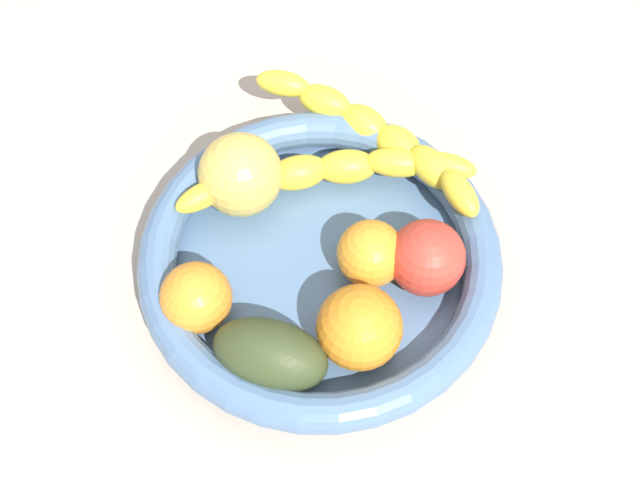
{
  "coord_description": "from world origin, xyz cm",
  "views": [
    {
      "loc": [
        10.2,
        33.92,
        67.41
      ],
      "look_at": [
        0.0,
        0.0,
        7.59
      ],
      "focal_mm": 47.98,
      "sensor_mm": 36.0,
      "label": 1
    }
  ],
  "objects_px": {
    "orange_mid_left": "(371,254)",
    "tomato_red": "(427,258)",
    "orange_front": "(196,298)",
    "orange_mid_right": "(359,327)",
    "avocado_dark": "(270,354)",
    "fruit_bowl": "(320,262)",
    "banana_draped_left": "(324,172)",
    "banana_draped_right": "(376,135)",
    "apple_yellow": "(240,175)"
  },
  "relations": [
    {
      "from": "banana_draped_right",
      "to": "tomato_red",
      "type": "relative_size",
      "value": 3.27
    },
    {
      "from": "orange_front",
      "to": "tomato_red",
      "type": "height_order",
      "value": "tomato_red"
    },
    {
      "from": "orange_mid_right",
      "to": "banana_draped_right",
      "type": "bearing_deg",
      "value": -112.63
    },
    {
      "from": "banana_draped_right",
      "to": "orange_mid_right",
      "type": "xyz_separation_m",
      "value": [
        0.07,
        0.18,
        0.0
      ]
    },
    {
      "from": "orange_mid_left",
      "to": "tomato_red",
      "type": "distance_m",
      "value": 0.05
    },
    {
      "from": "banana_draped_left",
      "to": "orange_mid_right",
      "type": "xyz_separation_m",
      "value": [
        0.02,
        0.15,
        0.01
      ]
    },
    {
      "from": "orange_mid_left",
      "to": "tomato_red",
      "type": "relative_size",
      "value": 0.89
    },
    {
      "from": "fruit_bowl",
      "to": "orange_front",
      "type": "relative_size",
      "value": 5.22
    },
    {
      "from": "banana_draped_left",
      "to": "avocado_dark",
      "type": "height_order",
      "value": "avocado_dark"
    },
    {
      "from": "banana_draped_left",
      "to": "tomato_red",
      "type": "bearing_deg",
      "value": 116.34
    },
    {
      "from": "banana_draped_right",
      "to": "tomato_red",
      "type": "bearing_deg",
      "value": 89.25
    },
    {
      "from": "avocado_dark",
      "to": "apple_yellow",
      "type": "distance_m",
      "value": 0.16
    },
    {
      "from": "fruit_bowl",
      "to": "avocado_dark",
      "type": "distance_m",
      "value": 0.1
    },
    {
      "from": "fruit_bowl",
      "to": "apple_yellow",
      "type": "distance_m",
      "value": 0.1
    },
    {
      "from": "avocado_dark",
      "to": "tomato_red",
      "type": "bearing_deg",
      "value": -163.13
    },
    {
      "from": "tomato_red",
      "to": "avocado_dark",
      "type": "bearing_deg",
      "value": 16.87
    },
    {
      "from": "avocado_dark",
      "to": "orange_front",
      "type": "bearing_deg",
      "value": -55.25
    },
    {
      "from": "fruit_bowl",
      "to": "orange_front",
      "type": "distance_m",
      "value": 0.11
    },
    {
      "from": "banana_draped_right",
      "to": "orange_mid_left",
      "type": "distance_m",
      "value": 0.12
    },
    {
      "from": "avocado_dark",
      "to": "banana_draped_left",
      "type": "bearing_deg",
      "value": -120.26
    },
    {
      "from": "apple_yellow",
      "to": "orange_mid_right",
      "type": "bearing_deg",
      "value": 107.82
    },
    {
      "from": "orange_mid_right",
      "to": "avocado_dark",
      "type": "xyz_separation_m",
      "value": [
        0.07,
        -0.0,
        -0.01
      ]
    },
    {
      "from": "apple_yellow",
      "to": "orange_front",
      "type": "bearing_deg",
      "value": 58.4
    },
    {
      "from": "banana_draped_left",
      "to": "avocado_dark",
      "type": "bearing_deg",
      "value": 59.74
    },
    {
      "from": "orange_mid_left",
      "to": "apple_yellow",
      "type": "height_order",
      "value": "apple_yellow"
    },
    {
      "from": "avocado_dark",
      "to": "banana_draped_right",
      "type": "bearing_deg",
      "value": -129.48
    },
    {
      "from": "banana_draped_left",
      "to": "tomato_red",
      "type": "relative_size",
      "value": 4.15
    },
    {
      "from": "fruit_bowl",
      "to": "banana_draped_right",
      "type": "height_order",
      "value": "banana_draped_right"
    },
    {
      "from": "fruit_bowl",
      "to": "banana_draped_left",
      "type": "height_order",
      "value": "banana_draped_left"
    },
    {
      "from": "avocado_dark",
      "to": "apple_yellow",
      "type": "relative_size",
      "value": 1.26
    },
    {
      "from": "fruit_bowl",
      "to": "avocado_dark",
      "type": "bearing_deg",
      "value": 50.79
    },
    {
      "from": "banana_draped_right",
      "to": "fruit_bowl",
      "type": "bearing_deg",
      "value": 50.31
    },
    {
      "from": "orange_mid_left",
      "to": "orange_mid_right",
      "type": "bearing_deg",
      "value": 64.11
    },
    {
      "from": "banana_draped_left",
      "to": "orange_front",
      "type": "bearing_deg",
      "value": 33.99
    },
    {
      "from": "orange_mid_right",
      "to": "tomato_red",
      "type": "bearing_deg",
      "value": -148.35
    },
    {
      "from": "banana_draped_left",
      "to": "avocado_dark",
      "type": "xyz_separation_m",
      "value": [
        0.09,
        0.15,
        0.0
      ]
    },
    {
      "from": "tomato_red",
      "to": "orange_mid_left",
      "type": "bearing_deg",
      "value": -24.19
    },
    {
      "from": "fruit_bowl",
      "to": "avocado_dark",
      "type": "relative_size",
      "value": 3.32
    },
    {
      "from": "banana_draped_right",
      "to": "orange_mid_left",
      "type": "bearing_deg",
      "value": 69.23
    },
    {
      "from": "fruit_bowl",
      "to": "orange_mid_right",
      "type": "bearing_deg",
      "value": 96.0
    },
    {
      "from": "tomato_red",
      "to": "banana_draped_left",
      "type": "bearing_deg",
      "value": -63.66
    },
    {
      "from": "banana_draped_right",
      "to": "apple_yellow",
      "type": "bearing_deg",
      "value": 5.45
    },
    {
      "from": "orange_mid_left",
      "to": "apple_yellow",
      "type": "distance_m",
      "value": 0.13
    },
    {
      "from": "banana_draped_right",
      "to": "orange_front",
      "type": "height_order",
      "value": "orange_front"
    },
    {
      "from": "orange_mid_right",
      "to": "apple_yellow",
      "type": "bearing_deg",
      "value": -72.18
    },
    {
      "from": "avocado_dark",
      "to": "apple_yellow",
      "type": "xyz_separation_m",
      "value": [
        -0.02,
        -0.16,
        0.01
      ]
    },
    {
      "from": "banana_draped_right",
      "to": "avocado_dark",
      "type": "bearing_deg",
      "value": 50.52
    },
    {
      "from": "banana_draped_right",
      "to": "orange_mid_right",
      "type": "bearing_deg",
      "value": 67.37
    },
    {
      "from": "banana_draped_left",
      "to": "orange_mid_right",
      "type": "height_order",
      "value": "orange_mid_right"
    },
    {
      "from": "orange_front",
      "to": "orange_mid_right",
      "type": "bearing_deg",
      "value": 150.86
    }
  ]
}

